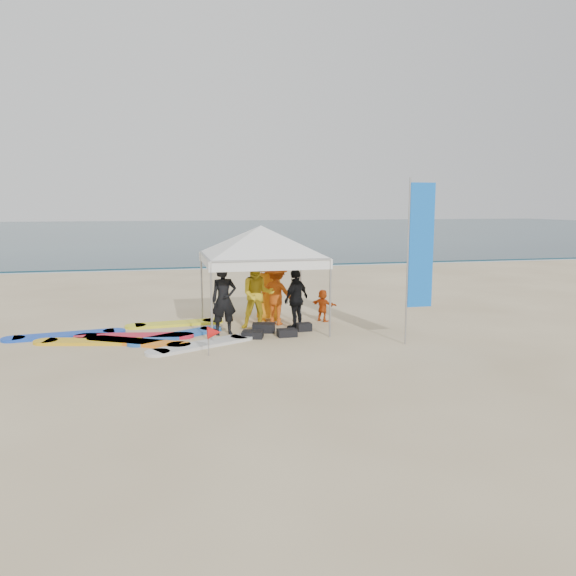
# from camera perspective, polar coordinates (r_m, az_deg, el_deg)

# --- Properties ---
(ground) EXTENTS (120.00, 120.00, 0.00)m
(ground) POSITION_cam_1_polar(r_m,az_deg,el_deg) (10.88, -1.80, -8.41)
(ground) COLOR beige
(ground) RESTS_ON ground
(ocean) EXTENTS (160.00, 84.00, 0.08)m
(ocean) POSITION_cam_1_polar(r_m,az_deg,el_deg) (70.31, -11.52, 5.75)
(ocean) COLOR #0C2633
(ocean) RESTS_ON ground
(shoreline_foam) EXTENTS (160.00, 1.20, 0.01)m
(shoreline_foam) POSITION_cam_1_polar(r_m,az_deg,el_deg) (28.66, -8.99, 2.03)
(shoreline_foam) COLOR silver
(shoreline_foam) RESTS_ON ground
(person_black_a) EXTENTS (0.67, 0.48, 1.71)m
(person_black_a) POSITION_cam_1_polar(r_m,az_deg,el_deg) (13.76, -6.53, -1.22)
(person_black_a) COLOR black
(person_black_a) RESTS_ON ground
(person_yellow) EXTENTS (0.91, 0.74, 1.77)m
(person_yellow) POSITION_cam_1_polar(r_m,az_deg,el_deg) (14.34, -3.12, -0.66)
(person_yellow) COLOR yellow
(person_yellow) RESTS_ON ground
(person_orange_a) EXTENTS (1.21, 1.08, 1.63)m
(person_orange_a) POSITION_cam_1_polar(r_m,az_deg,el_deg) (14.83, -1.18, -0.63)
(person_orange_a) COLOR #D65313
(person_orange_a) RESTS_ON ground
(person_black_b) EXTENTS (0.94, 0.88, 1.55)m
(person_black_b) POSITION_cam_1_polar(r_m,az_deg,el_deg) (14.28, 0.83, -1.14)
(person_black_b) COLOR black
(person_black_b) RESTS_ON ground
(person_orange_b) EXTENTS (0.91, 0.61, 1.80)m
(person_orange_b) POSITION_cam_1_polar(r_m,az_deg,el_deg) (15.33, -2.06, -0.01)
(person_orange_b) COLOR orange
(person_orange_b) RESTS_ON ground
(person_seated) EXTENTS (0.68, 0.81, 0.88)m
(person_seated) POSITION_cam_1_polar(r_m,az_deg,el_deg) (15.32, 3.55, -1.78)
(person_seated) COLOR #CB4A12
(person_seated) RESTS_ON ground
(canopy_tent) EXTENTS (4.00, 4.00, 3.01)m
(canopy_tent) POSITION_cam_1_polar(r_m,az_deg,el_deg) (14.28, -2.78, 6.31)
(canopy_tent) COLOR #A5A5A8
(canopy_tent) RESTS_ON ground
(feather_flag) EXTENTS (0.63, 0.04, 3.75)m
(feather_flag) POSITION_cam_1_polar(r_m,az_deg,el_deg) (12.94, 13.23, 4.03)
(feather_flag) COLOR #A5A5A8
(feather_flag) RESTS_ON ground
(marker_pennant) EXTENTS (0.28, 0.28, 0.64)m
(marker_pennant) POSITION_cam_1_polar(r_m,az_deg,el_deg) (11.92, -7.53, -4.52)
(marker_pennant) COLOR #A5A5A8
(marker_pennant) RESTS_ON ground
(gear_pile) EXTENTS (1.87, 1.03, 0.22)m
(gear_pile) POSITION_cam_1_polar(r_m,az_deg,el_deg) (13.83, -1.63, -4.33)
(gear_pile) COLOR black
(gear_pile) RESTS_ON ground
(surfboard_spread) EXTENTS (5.42, 3.55, 0.07)m
(surfboard_spread) POSITION_cam_1_polar(r_m,az_deg,el_deg) (13.89, -14.84, -4.82)
(surfboard_spread) COLOR gold
(surfboard_spread) RESTS_ON ground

